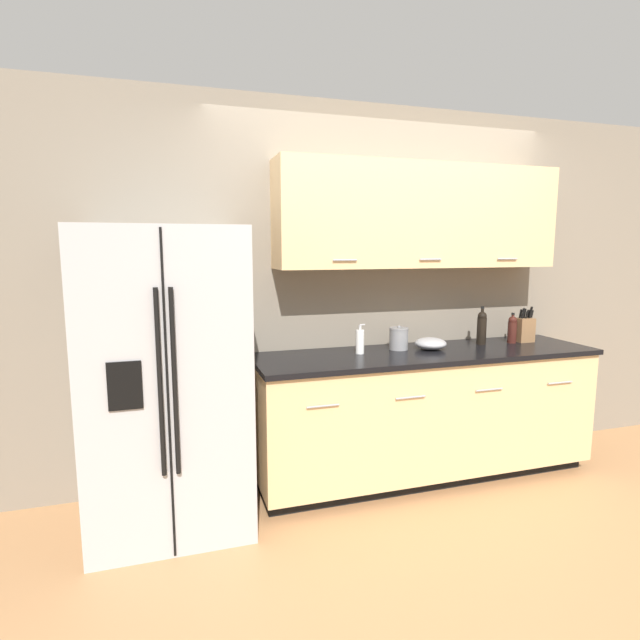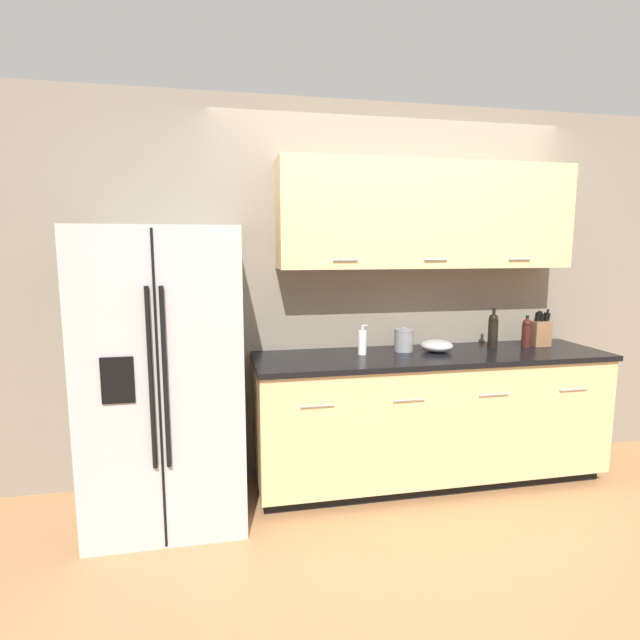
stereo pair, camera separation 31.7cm
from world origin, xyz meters
The scene contains 10 objects.
ground_plane centered at (0.00, 0.00, 0.00)m, with size 14.00×14.00×0.00m, color #B27F51.
wall_back centered at (0.05, 0.99, 1.44)m, with size 10.00×0.39×2.60m.
counter_unit centered at (0.19, 0.70, 0.46)m, with size 2.40×0.64×0.91m.
refrigerator centered at (-1.53, 0.61, 0.87)m, with size 0.88×0.81×1.73m.
knife_block centered at (1.07, 0.78, 1.01)m, with size 0.14×0.09×0.27m.
wine_bottle centered at (0.69, 0.79, 1.04)m, with size 0.07×0.07×0.28m.
soap_dispenser centered at (-0.28, 0.75, 0.99)m, with size 0.06×0.06×0.20m.
oil_bottle centered at (0.95, 0.77, 1.01)m, with size 0.07×0.07×0.23m.
steel_canister centered at (0.03, 0.80, 0.99)m, with size 0.13×0.13×0.17m.
mixing_bowl centered at (0.25, 0.74, 0.95)m, with size 0.22×0.22×0.08m.
Camera 1 is at (-1.52, -2.31, 1.62)m, focal length 28.00 mm.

